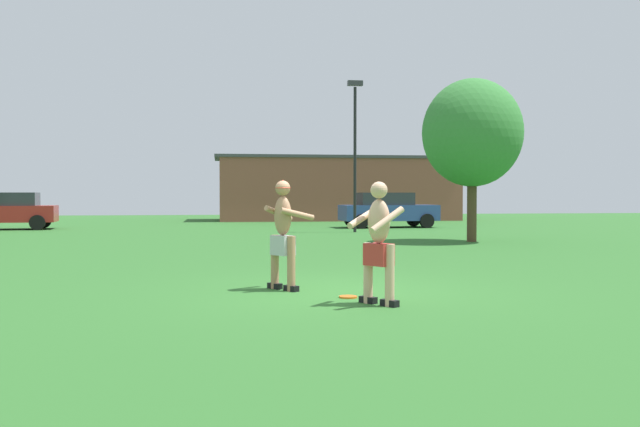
# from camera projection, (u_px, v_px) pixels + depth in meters

# --- Properties ---
(ground_plane) EXTENTS (80.00, 80.00, 0.00)m
(ground_plane) POSITION_uv_depth(u_px,v_px,m) (335.00, 292.00, 10.66)
(ground_plane) COLOR #2D6628
(player_with_cap) EXTENTS (0.81, 0.77, 1.75)m
(player_with_cap) POSITION_uv_depth(u_px,v_px,m) (283.00, 229.00, 10.89)
(player_with_cap) COLOR black
(player_with_cap) RESTS_ON ground_plane
(player_in_red) EXTENTS (0.78, 0.78, 1.69)m
(player_in_red) POSITION_uv_depth(u_px,v_px,m) (378.00, 240.00, 9.43)
(player_in_red) COLOR black
(player_in_red) RESTS_ON ground_plane
(frisbee) EXTENTS (0.27, 0.27, 0.03)m
(frisbee) POSITION_uv_depth(u_px,v_px,m) (348.00, 297.00, 10.10)
(frisbee) COLOR orange
(frisbee) RESTS_ON ground_plane
(car_red_near_post) EXTENTS (4.46, 2.39, 1.58)m
(car_red_near_post) POSITION_uv_depth(u_px,v_px,m) (4.00, 210.00, 29.34)
(car_red_near_post) COLOR maroon
(car_red_near_post) RESTS_ON ground_plane
(car_blue_mid_lot) EXTENTS (4.39, 2.22, 1.58)m
(car_blue_mid_lot) POSITION_uv_depth(u_px,v_px,m) (387.00, 209.00, 31.17)
(car_blue_mid_lot) COLOR #2D478C
(car_blue_mid_lot) RESTS_ON ground_plane
(lamp_post) EXTENTS (0.60, 0.24, 5.99)m
(lamp_post) POSITION_uv_depth(u_px,v_px,m) (355.00, 140.00, 27.25)
(lamp_post) COLOR black
(lamp_post) RESTS_ON ground_plane
(outbuilding_behind_lot) EXTENTS (14.16, 4.93, 3.67)m
(outbuilding_behind_lot) POSITION_uv_depth(u_px,v_px,m) (337.00, 188.00, 40.27)
(outbuilding_behind_lot) COLOR brown
(outbuilding_behind_lot) RESTS_ON ground_plane
(tree_behind_players) EXTENTS (3.16, 3.16, 5.17)m
(tree_behind_players) POSITION_uv_depth(u_px,v_px,m) (472.00, 133.00, 21.79)
(tree_behind_players) COLOR #4C3823
(tree_behind_players) RESTS_ON ground_plane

